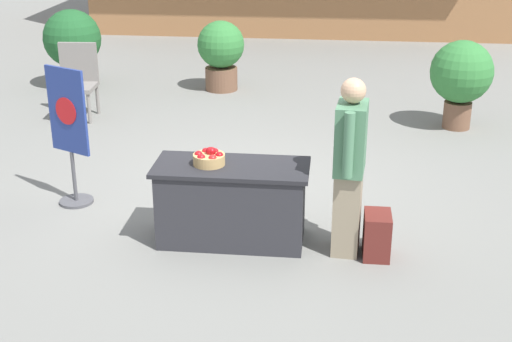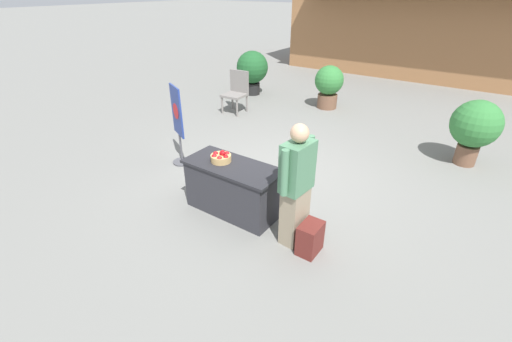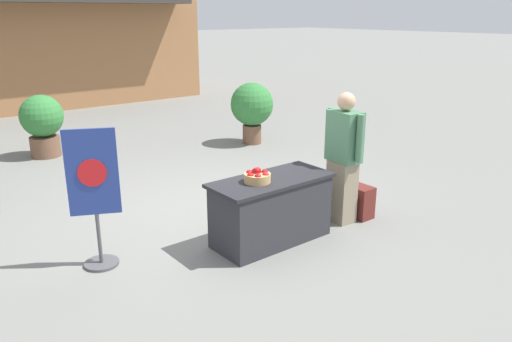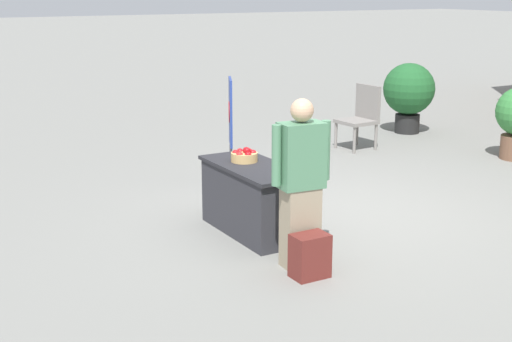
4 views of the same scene
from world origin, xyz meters
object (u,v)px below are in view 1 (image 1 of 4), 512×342
patio_chair (77,77)px  potted_plant_far_left (461,75)px  poster_board (70,133)px  potted_plant_near_left (72,41)px  display_table (232,203)px  potted_plant_far_right (221,51)px  backpack (377,235)px  person_visitor (349,167)px  apple_basket (209,158)px

patio_chair → potted_plant_far_left: potted_plant_far_left is taller
poster_board → potted_plant_near_left: bearing=-134.6°
display_table → potted_plant_near_left: bearing=123.0°
display_table → potted_plant_far_left: 4.57m
potted_plant_far_right → poster_board: bearing=-100.2°
poster_board → backpack: bearing=101.0°
poster_board → potted_plant_far_right: bearing=-164.3°
person_visitor → potted_plant_far_right: (-2.02, 5.44, -0.19)m
backpack → patio_chair: size_ratio=0.40×
backpack → potted_plant_far_right: 5.98m
patio_chair → potted_plant_far_right: potted_plant_far_right is taller
display_table → poster_board: (-1.78, 0.67, 0.40)m
apple_basket → poster_board: 1.71m
poster_board → potted_plant_near_left: poster_board is taller
potted_plant_far_right → potted_plant_near_left: 2.47m
apple_basket → potted_plant_far_left: size_ratio=0.24×
display_table → patio_chair: bearing=127.2°
person_visitor → backpack: bearing=171.1°
poster_board → potted_plant_far_left: bearing=150.5°
poster_board → patio_chair: (-1.00, 3.00, -0.20)m
display_table → person_visitor: bearing=-5.4°
poster_board → potted_plant_far_left: (4.42, 3.05, -0.03)m
display_table → patio_chair: (-2.78, 3.67, 0.20)m
display_table → potted_plant_near_left: 6.27m
patio_chair → potted_plant_near_left: bearing=-162.0°
potted_plant_near_left → person_visitor: bearing=-50.0°
apple_basket → potted_plant_far_right: size_ratio=0.26×
apple_basket → potted_plant_near_left: (-3.20, 5.25, -0.06)m
backpack → potted_plant_near_left: 7.23m
backpack → poster_board: bearing=165.0°
display_table → patio_chair: 4.61m
backpack → patio_chair: bearing=137.1°
patio_chair → potted_plant_near_left: potted_plant_near_left is taller
person_visitor → patio_chair: (-3.86, 3.77, -0.26)m
person_visitor → poster_board: 2.96m
display_table → backpack: 1.38m
potted_plant_near_left → potted_plant_far_right: bearing=2.1°
backpack → potted_plant_far_right: (-2.29, 5.51, 0.44)m
patio_chair → person_visitor: bearing=42.1°
poster_board → patio_chair: bearing=-135.7°
display_table → poster_board: bearing=159.5°
backpack → poster_board: 3.30m
backpack → potted_plant_far_left: potted_plant_far_left is taller
apple_basket → person_visitor: (1.28, -0.10, 0.01)m
backpack → potted_plant_near_left: potted_plant_near_left is taller
display_table → backpack: size_ratio=3.43×
potted_plant_far_left → potted_plant_near_left: (-6.04, 1.53, 0.02)m
poster_board → patio_chair: poster_board is taller
display_table → potted_plant_far_right: (-0.94, 5.34, 0.26)m
potted_plant_far_left → potted_plant_near_left: potted_plant_near_left is taller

